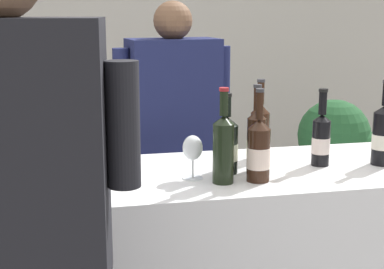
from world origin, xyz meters
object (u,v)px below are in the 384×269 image
Objects in this scene: wine_bottle_3 at (321,138)px; wine_bottle_6 at (260,129)px; wine_bottle_0 at (256,141)px; wine_bottle_5 at (383,135)px; wine_bottle_4 at (22,163)px; wine_bottle_7 at (96,147)px; person_server at (174,170)px; wine_bottle_2 at (227,145)px; potted_shrub at (341,158)px; wine_bottle_1 at (223,147)px; wine_glass at (193,150)px; wine_bottle_8 at (259,151)px.

wine_bottle_6 is at bearing 144.22° from wine_bottle_3.
wine_bottle_5 reaches higher than wine_bottle_0.
wine_bottle_0 is at bearing 8.21° from wine_bottle_4.
wine_bottle_7 is at bearing 177.50° from wine_bottle_0.
wine_bottle_6 is at bearing -65.59° from person_server.
wine_bottle_2 is 0.89× the size of wine_bottle_5.
wine_bottle_6 is 0.33× the size of potted_shrub.
wine_bottle_7 is (-0.44, 0.13, -0.01)m from wine_bottle_1.
wine_bottle_7 is 0.35× the size of potted_shrub.
wine_bottle_6 reaches higher than wine_glass.
wine_bottle_5 is (0.64, -0.02, 0.01)m from wine_bottle_2.
wine_bottle_0 is 0.84m from person_server.
wine_bottle_7 is at bearing 171.14° from wine_glass.
wine_bottle_5 is at bearing 8.49° from wine_bottle_1.
wine_bottle_3 is 1.89× the size of wine_glass.
wine_bottle_0 is at bearing -9.52° from wine_bottle_2.
potted_shrub is at bearing 48.92° from wine_bottle_2.
wine_glass is at bearing -173.71° from wine_bottle_0.
wine_bottle_4 is 0.96× the size of wine_bottle_6.
wine_bottle_6 reaches higher than wine_bottle_4.
wine_bottle_5 reaches higher than wine_bottle_8.
wine_glass is 0.10× the size of person_server.
wine_bottle_1 is 0.47m from wine_bottle_3.
wine_bottle_4 is at bearing -174.86° from wine_bottle_5.
person_server is (-0.02, 0.86, -0.33)m from wine_bottle_1.
wine_bottle_2 is 0.15m from wine_glass.
person_server is (0.42, 0.73, -0.32)m from wine_bottle_7.
wine_bottle_0 is 1.11× the size of wine_bottle_2.
wine_bottle_8 is (0.57, -0.13, -0.01)m from wine_bottle_7.
wine_bottle_1 is at bearing -15.99° from wine_bottle_7.
wine_bottle_7 is at bearing -141.18° from potted_shrub.
wine_bottle_2 is at bearing -137.63° from wine_bottle_6.
wine_bottle_0 is 1.00× the size of wine_bottle_8.
person_server is (0.08, 0.79, -0.30)m from wine_glass.
wine_bottle_4 is 1.96× the size of wine_glass.
wine_bottle_0 is 0.33× the size of potted_shrub.
wine_bottle_0 is 0.29m from wine_bottle_3.
wine_bottle_7 is (-0.60, 0.03, 0.00)m from wine_bottle_0.
wine_bottle_6 is at bearing -129.98° from potted_shrub.
wine_glass is (-0.54, -0.07, 0.00)m from wine_bottle_3.
wine_bottle_8 is (-0.31, -0.15, 0.00)m from wine_bottle_3.
wine_bottle_0 is at bearing -127.93° from potted_shrub.
wine_bottle_2 is 0.85× the size of wine_bottle_7.
wine_bottle_6 is 0.93× the size of wine_bottle_7.
wine_bottle_2 is 0.30× the size of potted_shrub.
wine_bottle_1 is 1.02× the size of wine_bottle_8.
wine_bottle_7 is 2.19m from potted_shrub.
wine_bottle_6 is 2.05× the size of wine_glass.
wine_bottle_4 is 1.38m from wine_bottle_5.
wine_bottle_5 is at bearing -47.03° from person_server.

